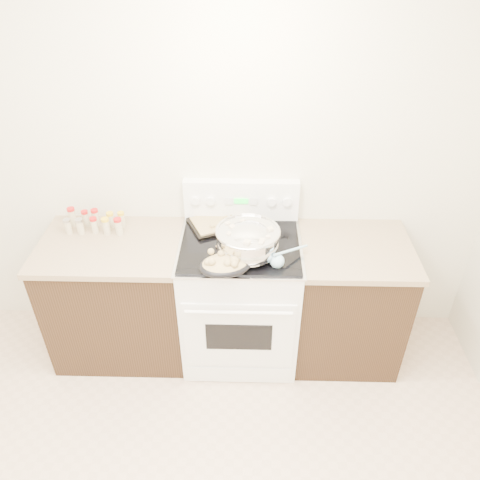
{
  "coord_description": "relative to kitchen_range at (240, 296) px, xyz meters",
  "views": [
    {
      "loc": [
        0.41,
        -0.97,
        2.66
      ],
      "look_at": [
        0.35,
        1.37,
        1.0
      ],
      "focal_mm": 35.0,
      "sensor_mm": 36.0,
      "label": 1
    }
  ],
  "objects": [
    {
      "name": "wooden_spoon",
      "position": [
        -0.11,
        -0.22,
        0.46
      ],
      "size": [
        0.17,
        0.23,
        0.04
      ],
      "color": "#9D7547",
      "rests_on": "kitchen_range"
    },
    {
      "name": "baking_sheet",
      "position": [
        -0.14,
        0.2,
        0.47
      ],
      "size": [
        0.46,
        0.41,
        0.06
      ],
      "color": "black",
      "rests_on": "kitchen_range"
    },
    {
      "name": "roasting_pan",
      "position": [
        -0.08,
        -0.29,
        0.5
      ],
      "size": [
        0.35,
        0.29,
        0.11
      ],
      "color": "black",
      "rests_on": "kitchen_range"
    },
    {
      "name": "kitchen_range",
      "position": [
        0.0,
        0.0,
        0.0
      ],
      "size": [
        0.78,
        0.73,
        1.22
      ],
      "color": "white",
      "rests_on": "ground"
    },
    {
      "name": "counter_left",
      "position": [
        -0.83,
        0.01,
        -0.03
      ],
      "size": [
        0.93,
        0.67,
        0.92
      ],
      "color": "black",
      "rests_on": "ground"
    },
    {
      "name": "mixing_bowl",
      "position": [
        0.05,
        -0.12,
        0.54
      ],
      "size": [
        0.46,
        0.46,
        0.23
      ],
      "color": "silver",
      "rests_on": "kitchen_range"
    },
    {
      "name": "room_shell",
      "position": [
        -0.35,
        -1.42,
        1.21
      ],
      "size": [
        4.1,
        3.6,
        2.75
      ],
      "color": "beige",
      "rests_on": "ground"
    },
    {
      "name": "blue_ladle",
      "position": [
        0.23,
        -0.22,
        0.49
      ],
      "size": [
        0.24,
        0.21,
        0.11
      ],
      "color": "#8DBCD3",
      "rests_on": "kitchen_range"
    },
    {
      "name": "spice_jars",
      "position": [
        -0.96,
        0.16,
        0.49
      ],
      "size": [
        0.38,
        0.15,
        0.13
      ],
      "color": "#BFB28C",
      "rests_on": "counter_left"
    },
    {
      "name": "counter_right",
      "position": [
        0.73,
        0.01,
        -0.03
      ],
      "size": [
        0.73,
        0.67,
        0.92
      ],
      "color": "black",
      "rests_on": "ground"
    }
  ]
}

